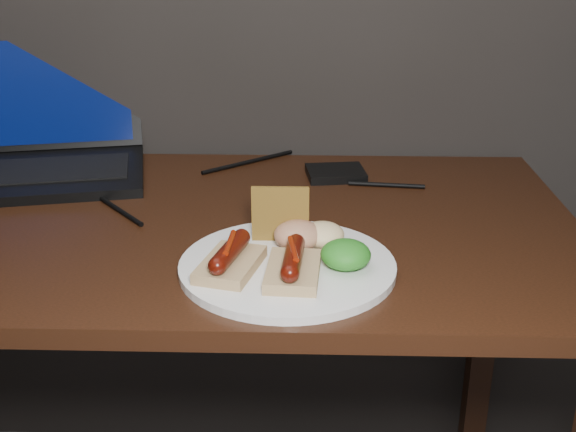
# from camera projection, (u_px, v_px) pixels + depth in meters

# --- Properties ---
(desk) EXTENTS (1.40, 0.70, 0.75)m
(desk) POSITION_uv_depth(u_px,v_px,m) (157.00, 266.00, 1.23)
(desk) COLOR #34180D
(desk) RESTS_ON ground
(laptop) EXTENTS (0.44, 0.43, 0.25)m
(laptop) POSITION_uv_depth(u_px,v_px,m) (45.00, 144.00, 1.41)
(laptop) COLOR black
(laptop) RESTS_ON desk
(hard_drive) EXTENTS (0.12, 0.10, 0.02)m
(hard_drive) POSITION_uv_depth(u_px,v_px,m) (336.00, 173.00, 1.38)
(hard_drive) COLOR black
(hard_drive) RESTS_ON desk
(desk_cables) EXTENTS (0.95, 0.40, 0.01)m
(desk_cables) POSITION_uv_depth(u_px,v_px,m) (159.00, 186.00, 1.32)
(desk_cables) COLOR black
(desk_cables) RESTS_ON desk
(plate) EXTENTS (0.32, 0.32, 0.01)m
(plate) POSITION_uv_depth(u_px,v_px,m) (287.00, 266.00, 1.02)
(plate) COLOR white
(plate) RESTS_ON desk
(bread_sausage_left) EXTENTS (0.10, 0.13, 0.04)m
(bread_sausage_left) POSITION_uv_depth(u_px,v_px,m) (230.00, 259.00, 0.98)
(bread_sausage_left) COLOR tan
(bread_sausage_left) RESTS_ON plate
(bread_sausage_center) EXTENTS (0.08, 0.12, 0.04)m
(bread_sausage_center) POSITION_uv_depth(u_px,v_px,m) (293.00, 265.00, 0.97)
(bread_sausage_center) COLOR tan
(bread_sausage_center) RESTS_ON plate
(crispbread) EXTENTS (0.09, 0.01, 0.08)m
(crispbread) POSITION_uv_depth(u_px,v_px,m) (280.00, 214.00, 1.07)
(crispbread) COLOR olive
(crispbread) RESTS_ON plate
(salad_greens) EXTENTS (0.07, 0.07, 0.04)m
(salad_greens) POSITION_uv_depth(u_px,v_px,m) (346.00, 254.00, 0.99)
(salad_greens) COLOR #1A5B12
(salad_greens) RESTS_ON plate
(salsa_mound) EXTENTS (0.07, 0.07, 0.04)m
(salsa_mound) POSITION_uv_depth(u_px,v_px,m) (298.00, 235.00, 1.05)
(salsa_mound) COLOR #A01D10
(salsa_mound) RESTS_ON plate
(coleslaw_mound) EXTENTS (0.06, 0.06, 0.04)m
(coleslaw_mound) POSITION_uv_depth(u_px,v_px,m) (323.00, 235.00, 1.06)
(coleslaw_mound) COLOR beige
(coleslaw_mound) RESTS_ON plate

